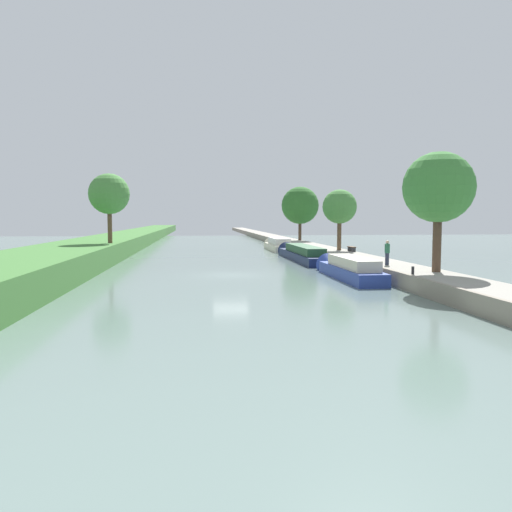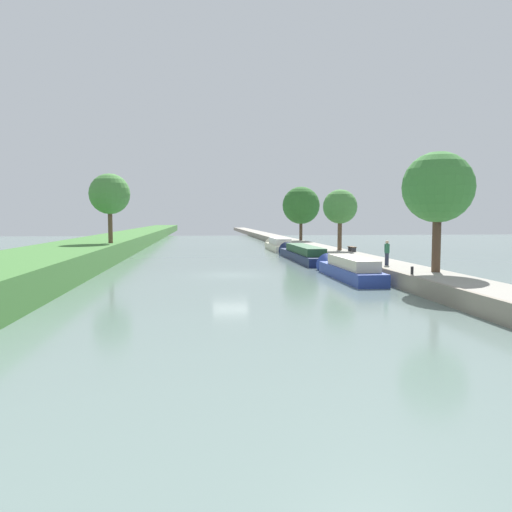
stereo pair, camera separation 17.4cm
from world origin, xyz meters
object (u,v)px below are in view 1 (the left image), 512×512
Objects in this scene: narrowboat_navy at (301,254)px; narrowboat_cream at (277,245)px; mooring_bollard_far at (287,240)px; person_walking at (387,252)px; park_bench at (352,248)px; narrowboat_blue at (347,269)px; mooring_bollard_near at (413,270)px.

narrowboat_cream reaches higher than narrowboat_navy.
narrowboat_cream reaches higher than mooring_bollard_far.
person_walking reaches higher than park_bench.
mooring_bollard_far is 21.05m from park_bench.
park_bench is at bearing 71.30° from narrowboat_blue.
narrowboat_navy is 14.64m from narrowboat_cream.
narrowboat_cream reaches higher than narrowboat_blue.
narrowboat_navy is at bearing -90.07° from narrowboat_cream.
park_bench is (1.86, 13.62, -0.53)m from person_walking.
narrowboat_blue is at bearing 107.59° from mooring_bollard_near.
person_walking is at bearing -97.79° from park_bench.
park_bench is at bearing -74.62° from narrowboat_cream.
narrowboat_blue is at bearing -89.55° from narrowboat_navy.
narrowboat_navy reaches higher than park_bench.
narrowboat_cream is 30.11m from person_walking.
narrowboat_cream is 7.12× the size of park_bench.
mooring_bollard_near is 0.30× the size of park_bench.
mooring_bollard_far is at bearing 66.14° from narrowboat_cream.
person_walking is (2.54, -0.62, 1.15)m from narrowboat_blue.
narrowboat_cream is at bearing 93.25° from mooring_bollard_near.
narrowboat_navy is at bearing 159.20° from park_bench.
person_walking is at bearing -80.18° from narrowboat_navy.
park_bench is (2.48, -20.90, 0.12)m from mooring_bollard_far.
park_bench reaches higher than mooring_bollard_far.
person_walking reaches higher than narrowboat_navy.
park_bench is (2.48, 19.04, 0.12)m from mooring_bollard_near.
narrowboat_cream reaches higher than park_bench.
narrowboat_blue is 6.36m from mooring_bollard_near.
narrowboat_blue is 7.02× the size of park_bench.
narrowboat_blue is 23.40× the size of mooring_bollard_near.
person_walking is 5.50m from mooring_bollard_near.
mooring_bollard_far is (2.03, 19.19, 0.51)m from narrowboat_navy.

